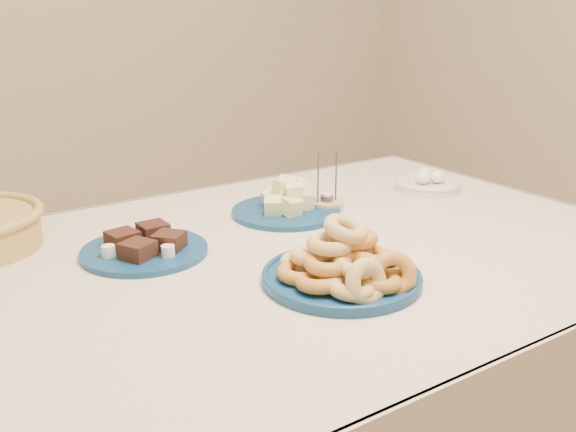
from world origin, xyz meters
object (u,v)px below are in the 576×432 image
object	(u,v)px
brownie_plate	(145,247)
egg_bowl	(428,184)
donut_platter	(344,266)
dining_table	(275,299)
melon_plate	(287,203)
candle_holder	(327,203)

from	to	relation	value
brownie_plate	egg_bowl	bearing A→B (deg)	1.02
donut_platter	dining_table	bearing A→B (deg)	98.34
dining_table	donut_platter	xyz separation A→B (m)	(0.03, -0.20, 0.14)
donut_platter	melon_plate	bearing A→B (deg)	70.71
brownie_plate	egg_bowl	xyz separation A→B (m)	(0.86, 0.02, 0.00)
donut_platter	brownie_plate	world-z (taller)	donut_platter
candle_holder	dining_table	bearing A→B (deg)	-145.58
candle_holder	egg_bowl	bearing A→B (deg)	-3.98
melon_plate	brownie_plate	world-z (taller)	melon_plate
brownie_plate	candle_holder	distance (m)	0.52
egg_bowl	brownie_plate	bearing A→B (deg)	-178.98
donut_platter	candle_holder	distance (m)	0.47
donut_platter	brownie_plate	xyz separation A→B (m)	(-0.26, 0.36, -0.02)
melon_plate	egg_bowl	size ratio (longest dim) A/B	1.67
melon_plate	brownie_plate	bearing A→B (deg)	-172.12
donut_platter	brownie_plate	bearing A→B (deg)	126.08
dining_table	brownie_plate	distance (m)	0.30
melon_plate	egg_bowl	xyz separation A→B (m)	(0.46, -0.04, -0.01)
dining_table	egg_bowl	world-z (taller)	egg_bowl
brownie_plate	candle_holder	size ratio (longest dim) A/B	2.26
melon_plate	candle_holder	size ratio (longest dim) A/B	2.32
melon_plate	donut_platter	bearing A→B (deg)	-109.29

